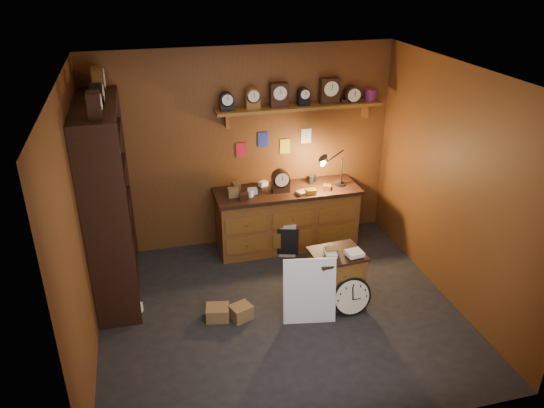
{
  "coord_description": "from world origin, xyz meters",
  "views": [
    {
      "loc": [
        -1.33,
        -4.75,
        3.73
      ],
      "look_at": [
        -0.01,
        0.35,
        1.21
      ],
      "focal_mm": 35.0,
      "sensor_mm": 36.0,
      "label": 1
    }
  ],
  "objects": [
    {
      "name": "shelving_unit",
      "position": [
        -1.79,
        0.98,
        1.25
      ],
      "size": [
        0.47,
        1.6,
        2.58
      ],
      "color": "black",
      "rests_on": "ground"
    },
    {
      "name": "white_panel",
      "position": [
        0.28,
        -0.19,
        0.0
      ],
      "size": [
        0.6,
        0.26,
        0.76
      ],
      "primitive_type": "cube",
      "rotation": [
        -0.17,
        0.0,
        -0.18
      ],
      "color": "silver",
      "rests_on": "ground"
    },
    {
      "name": "low_cabinet",
      "position": [
        0.68,
        0.05,
        0.36
      ],
      "size": [
        0.61,
        0.53,
        0.75
      ],
      "rotation": [
        0.0,
        0.0,
        0.07
      ],
      "color": "brown",
      "rests_on": "ground"
    },
    {
      "name": "floor",
      "position": [
        0.0,
        0.0,
        0.0
      ],
      "size": [
        4.0,
        4.0,
        0.0
      ],
      "primitive_type": "plane",
      "color": "black",
      "rests_on": "ground"
    },
    {
      "name": "room_shell",
      "position": [
        0.04,
        0.11,
        1.72
      ],
      "size": [
        4.02,
        3.62,
        2.71
      ],
      "color": "brown",
      "rests_on": "ground"
    },
    {
      "name": "floor_box_b",
      "position": [
        -1.65,
        0.37,
        0.06
      ],
      "size": [
        0.27,
        0.29,
        0.12
      ],
      "primitive_type": "cube",
      "rotation": [
        0.0,
        0.0,
        -0.4
      ],
      "color": "white",
      "rests_on": "ground"
    },
    {
      "name": "workbench",
      "position": [
        0.5,
        1.47,
        0.47
      ],
      "size": [
        1.95,
        0.66,
        1.36
      ],
      "color": "brown",
      "rests_on": "ground"
    },
    {
      "name": "floor_box_c",
      "position": [
        -0.45,
        0.0,
        0.09
      ],
      "size": [
        0.28,
        0.26,
        0.17
      ],
      "primitive_type": "cube",
      "rotation": [
        0.0,
        0.0,
        0.37
      ],
      "color": "brown",
      "rests_on": "ground"
    },
    {
      "name": "big_round_clock",
      "position": [
        0.77,
        -0.2,
        0.23
      ],
      "size": [
        0.46,
        0.16,
        0.46
      ],
      "color": "black",
      "rests_on": "ground"
    },
    {
      "name": "mini_fridge",
      "position": [
        0.37,
        1.39,
        0.24
      ],
      "size": [
        0.57,
        0.59,
        0.47
      ],
      "rotation": [
        0.0,
        0.0,
        -0.3
      ],
      "color": "silver",
      "rests_on": "ground"
    },
    {
      "name": "floor_box_a",
      "position": [
        -0.71,
        0.07,
        0.08
      ],
      "size": [
        0.29,
        0.26,
        0.16
      ],
      "primitive_type": "cube",
      "rotation": [
        0.0,
        0.0,
        -0.19
      ],
      "color": "brown",
      "rests_on": "ground"
    }
  ]
}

